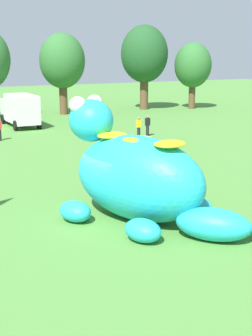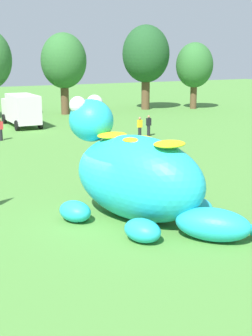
% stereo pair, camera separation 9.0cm
% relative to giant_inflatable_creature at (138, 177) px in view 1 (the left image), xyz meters
% --- Properties ---
extents(ground_plane, '(160.00, 160.00, 0.00)m').
position_rel_giant_inflatable_creature_xyz_m(ground_plane, '(-1.07, 0.93, -1.76)').
color(ground_plane, '#4C8438').
extents(giant_inflatable_creature, '(7.10, 8.39, 4.82)m').
position_rel_giant_inflatable_creature_xyz_m(giant_inflatable_creature, '(0.00, 0.00, 0.00)').
color(giant_inflatable_creature, '#23B2C6').
rests_on(giant_inflatable_creature, ground).
extents(box_truck, '(2.39, 6.41, 2.95)m').
position_rel_giant_inflatable_creature_xyz_m(box_truck, '(2.70, 26.67, -0.16)').
color(box_truck, silver).
rests_on(box_truck, ground).
extents(tree_centre_right, '(4.94, 4.94, 8.77)m').
position_rel_giant_inflatable_creature_xyz_m(tree_centre_right, '(9.42, 33.13, 3.97)').
color(tree_centre_right, brown).
rests_on(tree_centre_right, ground).
extents(tree_mid_right, '(5.55, 5.55, 9.85)m').
position_rel_giant_inflatable_creature_xyz_m(tree_mid_right, '(19.67, 33.03, 4.68)').
color(tree_mid_right, brown).
rests_on(tree_mid_right, ground).
extents(tree_right, '(4.44, 4.44, 7.88)m').
position_rel_giant_inflatable_creature_xyz_m(tree_right, '(25.20, 30.91, 3.39)').
color(tree_right, brown).
rests_on(tree_right, ground).
extents(spectator_near_inflatable, '(0.38, 0.26, 1.71)m').
position_rel_giant_inflatable_creature_xyz_m(spectator_near_inflatable, '(10.32, 16.54, -0.91)').
color(spectator_near_inflatable, black).
rests_on(spectator_near_inflatable, ground).
extents(spectator_mid_field, '(0.38, 0.26, 1.71)m').
position_rel_giant_inflatable_creature_xyz_m(spectator_mid_field, '(9.20, 16.03, -0.91)').
color(spectator_mid_field, black).
rests_on(spectator_mid_field, ground).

